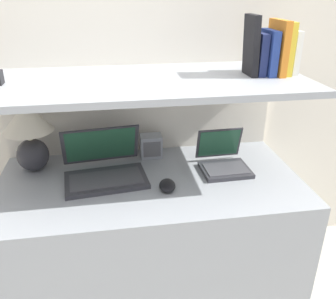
{
  "coord_description": "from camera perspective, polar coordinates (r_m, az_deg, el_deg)",
  "views": [
    {
      "loc": [
        -0.15,
        -1.09,
        1.53
      ],
      "look_at": [
        0.09,
        0.35,
        0.85
      ],
      "focal_mm": 38.0,
      "sensor_mm": 36.0,
      "label": 1
    }
  ],
  "objects": [
    {
      "name": "wall_back",
      "position": [
        1.89,
        -4.7,
        14.69
      ],
      "size": [
        6.0,
        0.05,
        2.4
      ],
      "color": "silver",
      "rests_on": "ground_plane"
    },
    {
      "name": "book_navy",
      "position": [
        1.67,
        14.41,
        14.59
      ],
      "size": [
        0.03,
        0.13,
        0.18
      ],
      "color": "navy",
      "rests_on": "shelf"
    },
    {
      "name": "shelf",
      "position": [
        1.57,
        -3.57,
        10.75
      ],
      "size": [
        1.41,
        0.63,
        0.03
      ],
      "color": "#999EA3",
      "rests_on": "back_riser"
    },
    {
      "name": "back_riser",
      "position": [
        2.05,
        -3.99,
        -3.2
      ],
      "size": [
        1.41,
        0.04,
        1.13
      ],
      "color": "silver",
      "rests_on": "ground_plane"
    },
    {
      "name": "laptop_large",
      "position": [
        1.69,
        -10.17,
        -2.98
      ],
      "size": [
        0.4,
        0.36,
        0.22
      ],
      "color": "#333338",
      "rests_on": "desk"
    },
    {
      "name": "laptop_small",
      "position": [
        1.77,
        8.87,
        -1.86
      ],
      "size": [
        0.24,
        0.24,
        0.18
      ],
      "color": "#333338",
      "rests_on": "desk"
    },
    {
      "name": "book_white",
      "position": [
        1.74,
        19.27,
        14.51
      ],
      "size": [
        0.03,
        0.12,
        0.19
      ],
      "color": "silver",
      "rests_on": "shelf"
    },
    {
      "name": "book_orange",
      "position": [
        1.7,
        17.18,
        15.36
      ],
      "size": [
        0.03,
        0.18,
        0.23
      ],
      "color": "orange",
      "rests_on": "shelf"
    },
    {
      "name": "computer_mouse",
      "position": [
        1.58,
        -0.12,
        -5.78
      ],
      "size": [
        0.08,
        0.11,
        0.04
      ],
      "color": "black",
      "rests_on": "desk"
    },
    {
      "name": "router_box",
      "position": [
        1.87,
        -2.73,
        0.57
      ],
      "size": [
        0.11,
        0.09,
        0.12
      ],
      "color": "gray",
      "rests_on": "desk"
    },
    {
      "name": "book_yellow",
      "position": [
        1.72,
        18.28,
        15.19
      ],
      "size": [
        0.03,
        0.14,
        0.23
      ],
      "color": "gold",
      "rests_on": "shelf"
    },
    {
      "name": "table_lamp",
      "position": [
        1.79,
        -21.45,
        2.93
      ],
      "size": [
        0.23,
        0.23,
        0.34
      ],
      "color": "#2D2D33",
      "rests_on": "desk"
    },
    {
      "name": "book_black",
      "position": [
        1.65,
        13.21,
        15.91
      ],
      "size": [
        0.04,
        0.13,
        0.26
      ],
      "color": "black",
      "rests_on": "shelf"
    },
    {
      "name": "desk",
      "position": [
        1.86,
        -2.67,
        -14.36
      ],
      "size": [
        1.41,
        0.7,
        0.7
      ],
      "color": "#999EA3",
      "rests_on": "ground_plane"
    },
    {
      "name": "book_blue",
      "position": [
        1.69,
        15.78,
        14.74
      ],
      "size": [
        0.03,
        0.16,
        0.19
      ],
      "color": "#284293",
      "rests_on": "shelf"
    }
  ]
}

